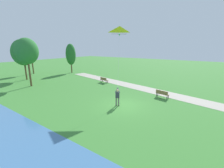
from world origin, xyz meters
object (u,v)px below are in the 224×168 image
Objects in this scene: person_kite_flyer at (117,96)px; flying_kite at (120,32)px; tree_lakeside_far at (71,54)px; park_bench_far_walkway at (104,80)px; tree_treeline_center at (31,52)px; park_bench_near_walkway at (162,93)px; tree_lakeside_near at (23,52)px; tree_behind_path at (27,51)px.

person_kite_flyer is 0.30× the size of flying_kite.
person_kite_flyer is 0.28× the size of tree_lakeside_far.
park_bench_far_walkway is at bearing -106.71° from tree_lakeside_far.
person_kite_flyer is 7.04m from flying_kite.
park_bench_far_walkway is (4.69, 5.90, -6.94)m from flying_kite.
tree_lakeside_far is (8.36, 18.14, -3.32)m from flying_kite.
flying_kite is 0.94× the size of tree_lakeside_far.
tree_lakeside_far is 1.04× the size of tree_treeline_center.
flying_kite reaches higher than park_bench_far_walkway.
tree_lakeside_near is (-4.02, 23.32, 4.35)m from park_bench_near_walkway.
tree_behind_path is at bearing 136.24° from park_bench_far_walkway.
tree_lakeside_near is at bearing -128.37° from tree_treeline_center.
tree_lakeside_far is (10.92, 19.58, 3.08)m from person_kite_flyer.
tree_lakeside_far is 0.91× the size of tree_lakeside_near.
person_kite_flyer is at bearing -134.63° from park_bench_far_walkway.
flying_kite is 0.86× the size of tree_behind_path.
park_bench_far_walkway is 0.22× the size of tree_lakeside_near.
tree_behind_path is (-5.98, 18.04, 4.68)m from park_bench_near_walkway.
park_bench_near_walkway is 0.24× the size of tree_lakeside_far.
flying_kite is 0.98× the size of tree_treeline_center.
park_bench_near_walkway is 19.57m from tree_behind_path.
person_kite_flyer is 22.63m from tree_lakeside_far.
tree_treeline_center is at bearing 78.68° from person_kite_flyer.
tree_lakeside_near reaches higher than tree_behind_path.
flying_kite is at bearing -75.99° from tree_behind_path.
flying_kite reaches higher than tree_lakeside_far.
park_bench_far_walkway is 13.28m from tree_lakeside_far.
tree_treeline_center is 6.42m from tree_lakeside_near.
park_bench_near_walkway is at bearing -29.90° from person_kite_flyer.
flying_kite is at bearing 29.41° from person_kite_flyer.
tree_lakeside_near reaches higher than park_bench_far_walkway.
tree_treeline_center is at bearing 51.63° from tree_lakeside_near.
flying_kite is 0.85× the size of tree_lakeside_near.
tree_behind_path is at bearing -110.30° from tree_lakeside_near.
park_bench_near_walkway is at bearing -104.43° from tree_lakeside_far.
tree_lakeside_near is (-6.14, 13.03, 4.35)m from park_bench_far_walkway.
tree_behind_path reaches higher than park_bench_far_walkway.
person_kite_flyer reaches higher than park_bench_near_walkway.
tree_lakeside_near is (1.95, 5.28, -0.33)m from tree_behind_path.
tree_lakeside_near is (1.10, 20.37, 3.81)m from person_kite_flyer.
tree_treeline_center is (5.94, 10.31, -0.47)m from tree_behind_path.
flying_kite is 3.91× the size of park_bench_near_walkway.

